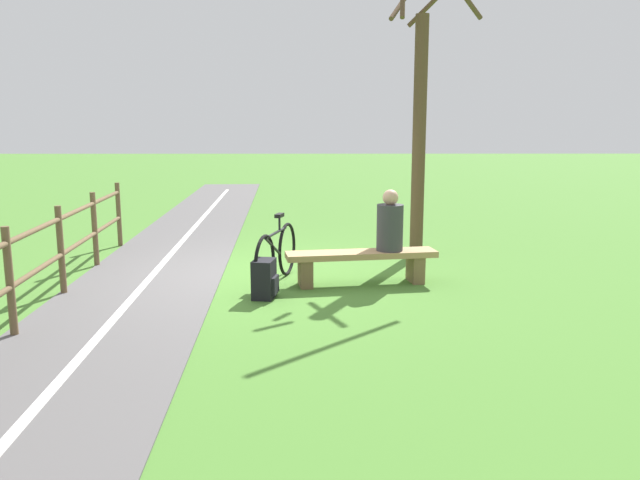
{
  "coord_description": "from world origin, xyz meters",
  "views": [
    {
      "loc": [
        -0.88,
        8.61,
        2.08
      ],
      "look_at": [
        -0.92,
        2.68,
        1.0
      ],
      "focal_mm": 34.97,
      "sensor_mm": 36.0,
      "label": 1
    }
  ],
  "objects_px": {
    "bicycle": "(277,255)",
    "person_seated": "(390,224)",
    "bench": "(361,261)",
    "tree_mid_field": "(420,120)",
    "backpack": "(265,279)"
  },
  "relations": [
    {
      "from": "backpack",
      "to": "tree_mid_field",
      "type": "distance_m",
      "value": 3.91
    },
    {
      "from": "person_seated",
      "to": "tree_mid_field",
      "type": "distance_m",
      "value": 2.35
    },
    {
      "from": "bench",
      "to": "person_seated",
      "type": "bearing_deg",
      "value": -180.0
    },
    {
      "from": "person_seated",
      "to": "tree_mid_field",
      "type": "bearing_deg",
      "value": -118.95
    },
    {
      "from": "bench",
      "to": "tree_mid_field",
      "type": "relative_size",
      "value": 0.43
    },
    {
      "from": "bench",
      "to": "person_seated",
      "type": "height_order",
      "value": "person_seated"
    },
    {
      "from": "bicycle",
      "to": "backpack",
      "type": "bearing_deg",
      "value": 5.61
    },
    {
      "from": "bicycle",
      "to": "person_seated",
      "type": "bearing_deg",
      "value": 104.86
    },
    {
      "from": "bench",
      "to": "person_seated",
      "type": "xyz_separation_m",
      "value": [
        -0.38,
        -0.06,
        0.48
      ]
    },
    {
      "from": "bicycle",
      "to": "backpack",
      "type": "height_order",
      "value": "bicycle"
    },
    {
      "from": "bicycle",
      "to": "tree_mid_field",
      "type": "xyz_separation_m",
      "value": [
        -2.16,
        -1.82,
        1.78
      ]
    },
    {
      "from": "bench",
      "to": "bicycle",
      "type": "distance_m",
      "value": 1.13
    },
    {
      "from": "bench",
      "to": "bicycle",
      "type": "height_order",
      "value": "bicycle"
    },
    {
      "from": "tree_mid_field",
      "to": "bench",
      "type": "bearing_deg",
      "value": 60.91
    },
    {
      "from": "bicycle",
      "to": "tree_mid_field",
      "type": "bearing_deg",
      "value": 144.01
    }
  ]
}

